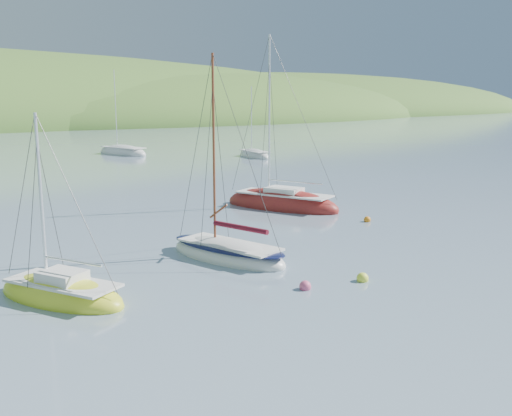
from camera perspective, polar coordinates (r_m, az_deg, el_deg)
ground at (r=22.99m, az=9.11°, el=-8.11°), size 700.00×700.00×0.00m
daysailer_white at (r=27.03m, az=-2.85°, el=-4.57°), size 3.77×6.96×10.15m
sloop_red at (r=39.31m, az=2.60°, el=0.34°), size 5.60×9.01×12.61m
sailboat_yellow at (r=22.86m, az=-18.89°, el=-8.21°), size 4.43×6.16×7.61m
distant_sloop_b at (r=78.94m, az=-13.19°, el=5.37°), size 5.04×8.99×12.14m
distant_sloop_d at (r=73.51m, az=-0.16°, el=5.25°), size 3.71×7.16×9.73m
mooring_buoys at (r=25.61m, az=3.93°, el=-5.71°), size 20.45×8.02×0.50m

